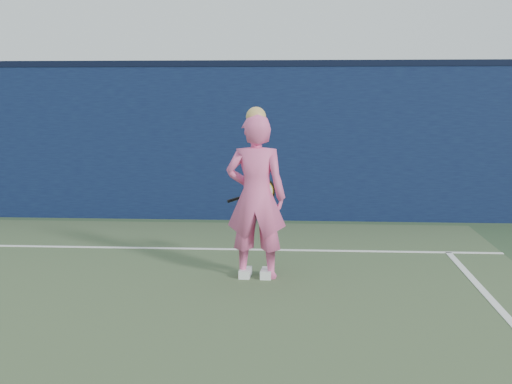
{
  "coord_description": "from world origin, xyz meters",
  "views": [
    {
      "loc": [
        2.93,
        -5.23,
        2.04
      ],
      "look_at": [
        2.39,
        2.58,
        0.97
      ],
      "focal_mm": 50.0,
      "sensor_mm": 36.0,
      "label": 1
    }
  ],
  "objects": [
    {
      "name": "racket",
      "position": [
        2.41,
        3.06,
        0.91
      ],
      "size": [
        0.58,
        0.2,
        0.31
      ],
      "rotation": [
        0.0,
        0.0,
        0.15
      ],
      "color": "black",
      "rests_on": "ground"
    },
    {
      "name": "player",
      "position": [
        2.39,
        2.58,
        0.92
      ],
      "size": [
        0.69,
        0.47,
        1.92
      ],
      "rotation": [
        0.0,
        0.0,
        3.09
      ],
      "color": "pink",
      "rests_on": "ground"
    },
    {
      "name": "backstop_wall",
      "position": [
        0.0,
        6.5,
        1.25
      ],
      "size": [
        24.0,
        0.4,
        2.5
      ],
      "primitive_type": "cube",
      "color": "#0B1234",
      "rests_on": "ground"
    },
    {
      "name": "wall_cap",
      "position": [
        0.0,
        6.5,
        2.55
      ],
      "size": [
        24.0,
        0.42,
        0.1
      ],
      "primitive_type": "cube",
      "color": "black",
      "rests_on": "backstop_wall"
    }
  ]
}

